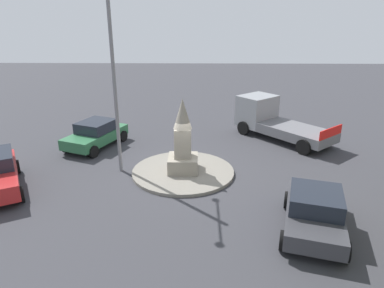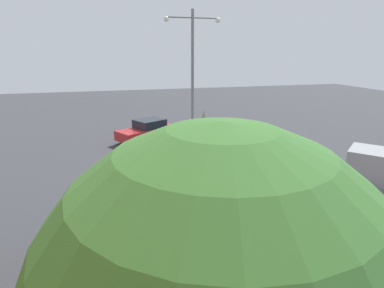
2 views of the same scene
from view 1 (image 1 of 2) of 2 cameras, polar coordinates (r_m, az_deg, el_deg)
ground_plane at (r=16.27m, az=-1.48°, el=-4.81°), size 80.00×80.00×0.00m
traffic_island at (r=16.24m, az=-1.48°, el=-4.57°), size 4.77×4.77×0.15m
monument at (r=15.69m, az=-1.53°, el=0.17°), size 1.36×1.36×3.42m
streetlamp at (r=15.49m, az=-12.97°, el=13.05°), size 3.15×0.28×8.50m
car_green_parked_right at (r=20.00m, az=-15.61°, el=1.64°), size 4.25×3.09×1.47m
car_dark_grey_near_island at (r=12.54m, az=19.57°, el=-10.42°), size 4.18×2.88×1.46m
truck_grey_passing at (r=21.43m, az=13.24°, el=3.92°), size 5.94×5.51×2.31m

